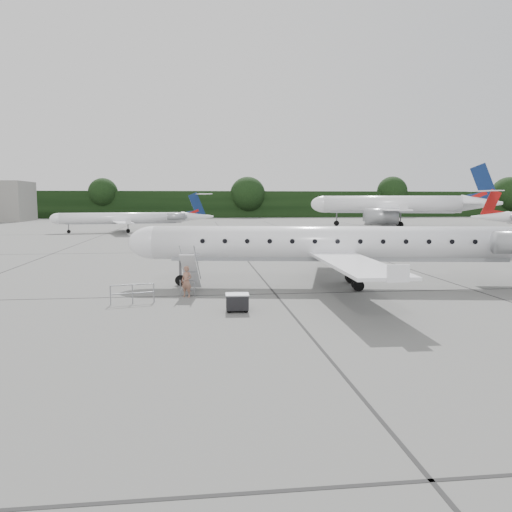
{
  "coord_description": "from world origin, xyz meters",
  "views": [
    {
      "loc": [
        -7.57,
        -23.09,
        5.35
      ],
      "look_at": [
        -4.38,
        3.79,
        2.3
      ],
      "focal_mm": 35.0,
      "sensor_mm": 36.0,
      "label": 1
    }
  ],
  "objects": [
    {
      "name": "ground",
      "position": [
        0.0,
        0.0,
        0.0
      ],
      "size": [
        320.0,
        320.0,
        0.0
      ],
      "primitive_type": "plane",
      "color": "slate",
      "rests_on": "ground"
    },
    {
      "name": "treeline",
      "position": [
        0.0,
        130.0,
        4.0
      ],
      "size": [
        260.0,
        4.0,
        8.0
      ],
      "primitive_type": "cube",
      "color": "black",
      "rests_on": "ground"
    },
    {
      "name": "main_regional_jet",
      "position": [
        1.05,
        6.69,
        3.73
      ],
      "size": [
        31.97,
        25.15,
        7.47
      ],
      "primitive_type": null,
      "rotation": [
        0.0,
        0.0,
        -0.15
      ],
      "color": "white",
      "rests_on": "ground"
    },
    {
      "name": "airstair",
      "position": [
        -7.96,
        5.71,
        1.17
      ],
      "size": [
        1.22,
        2.6,
        2.34
      ],
      "primitive_type": null,
      "rotation": [
        0.0,
        0.0,
        -0.15
      ],
      "color": "white",
      "rests_on": "ground"
    },
    {
      "name": "passenger",
      "position": [
        -8.18,
        4.33,
        0.87
      ],
      "size": [
        0.76,
        0.67,
        1.74
      ],
      "primitive_type": "imported",
      "rotation": [
        0.0,
        0.0,
        -0.51
      ],
      "color": "#8C5F4C",
      "rests_on": "ground"
    },
    {
      "name": "safety_railing",
      "position": [
        -10.93,
        2.88,
        0.5
      ],
      "size": [
        2.16,
        0.59,
        1.0
      ],
      "primitive_type": null,
      "rotation": [
        0.0,
        0.0,
        0.23
      ],
      "color": "gray",
      "rests_on": "ground"
    },
    {
      "name": "baggage_cart",
      "position": [
        -5.69,
        0.42,
        0.46
      ],
      "size": [
        1.1,
        0.9,
        0.92
      ],
      "primitive_type": null,
      "rotation": [
        0.0,
        0.0,
        -0.04
      ],
      "color": "black",
      "rests_on": "ground"
    },
    {
      "name": "bg_narrowbody",
      "position": [
        31.45,
        74.1,
        6.17
      ],
      "size": [
        40.19,
        33.89,
        12.33
      ],
      "primitive_type": null,
      "rotation": [
        0.0,
        0.0,
        -0.3
      ],
      "color": "white",
      "rests_on": "ground"
    },
    {
      "name": "bg_regional_left",
      "position": [
        -19.8,
        61.15,
        3.27
      ],
      "size": [
        27.19,
        21.26,
        6.54
      ],
      "primitive_type": null,
      "rotation": [
        0.0,
        0.0,
        0.14
      ],
      "color": "white",
      "rests_on": "ground"
    }
  ]
}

